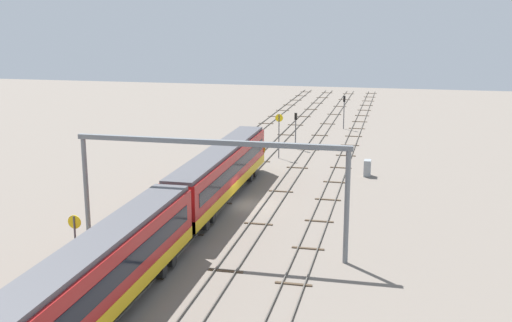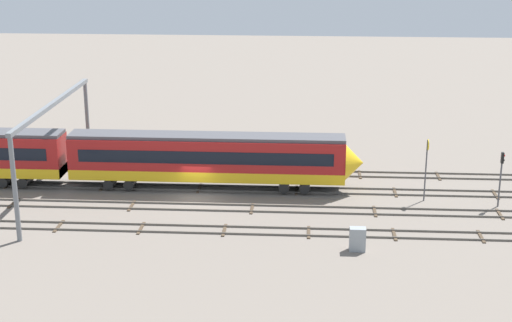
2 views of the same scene
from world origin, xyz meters
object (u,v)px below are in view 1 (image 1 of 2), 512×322
overhead_gantry (210,166)px  speed_sign_mid_trackside (279,130)px  signal_light_trackside_approach (344,108)px  signal_light_trackside_departure (296,125)px  speed_sign_near_foreground (76,245)px  relay_cabinet (367,168)px

overhead_gantry → speed_sign_mid_trackside: 31.27m
signal_light_trackside_approach → signal_light_trackside_departure: 16.64m
overhead_gantry → speed_sign_near_foreground: 11.05m
speed_sign_near_foreground → signal_light_trackside_approach: 62.78m
speed_sign_near_foreground → overhead_gantry: bearing=-33.1°
speed_sign_mid_trackside → signal_light_trackside_approach: bearing=-14.8°
speed_sign_mid_trackside → signal_light_trackside_approach: 22.62m
signal_light_trackside_approach → overhead_gantry: bearing=174.8°
overhead_gantry → speed_sign_mid_trackside: bearing=1.7°
speed_sign_near_foreground → signal_light_trackside_departure: (45.93, -5.90, -0.21)m
speed_sign_near_foreground → signal_light_trackside_departure: speed_sign_near_foreground is taller
signal_light_trackside_departure → relay_cabinet: size_ratio=2.68×
speed_sign_mid_trackside → signal_light_trackside_departure: speed_sign_mid_trackside is taller
overhead_gantry → signal_light_trackside_approach: (52.99, -4.86, -3.11)m
overhead_gantry → speed_sign_mid_trackside: overhead_gantry is taller
speed_sign_near_foreground → speed_sign_mid_trackside: 40.30m
speed_sign_near_foreground → signal_light_trackside_approach: bearing=-9.8°
speed_sign_mid_trackside → speed_sign_near_foreground: bearing=173.1°
overhead_gantry → speed_sign_near_foreground: overhead_gantry is taller
signal_light_trackside_approach → signal_light_trackside_departure: signal_light_trackside_approach is taller
speed_sign_mid_trackside → signal_light_trackside_approach: speed_sign_mid_trackside is taller
speed_sign_mid_trackside → relay_cabinet: 12.79m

